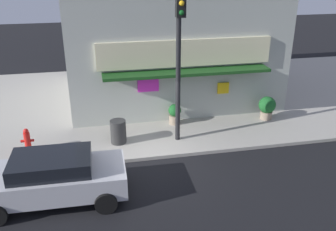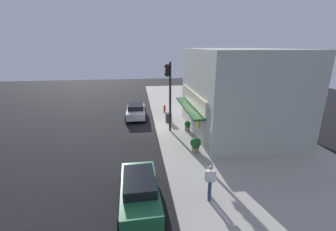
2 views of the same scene
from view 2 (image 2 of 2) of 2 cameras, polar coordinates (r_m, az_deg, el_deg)
The scene contains 11 objects.
ground_plane at distance 20.87m, azimuth -3.20°, elevation -3.05°, with size 64.08×64.08×0.00m, color black.
sidewalk at distance 22.06m, azimuth 12.13°, elevation -2.11°, with size 42.72×11.70×0.13m, color #A39E93.
corner_building at distance 19.73m, azimuth 17.24°, elevation 5.70°, with size 9.54×8.39×6.82m.
traffic_light at distance 18.76m, azimuth 0.26°, elevation 6.84°, with size 0.32×0.58×5.84m.
fire_hydrant at distance 24.92m, azimuth -0.86°, elevation 1.71°, with size 0.47×0.23×0.88m.
trash_can at distance 21.77m, azimuth 0.16°, elevation -0.53°, with size 0.60×0.60×0.91m, color #2D2D2D.
pedestrian at distance 11.38m, azimuth 10.50°, elevation -15.76°, with size 0.58×0.53×1.74m.
potted_plant_by_doorway at distance 19.67m, azimuth 4.90°, elevation -2.54°, with size 0.54×0.54×0.87m.
potted_plant_by_window at distance 15.92m, azimuth 6.93°, elevation -7.11°, with size 0.74×0.74×1.02m.
parked_car_silver at distance 23.57m, azimuth -8.03°, elevation 1.18°, with size 4.23×2.10×1.47m.
parked_car_green at distance 11.16m, azimuth -7.13°, elevation -18.08°, with size 4.41×2.02×1.51m.
Camera 2 is at (19.53, -1.49, 7.22)m, focal length 24.33 mm.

